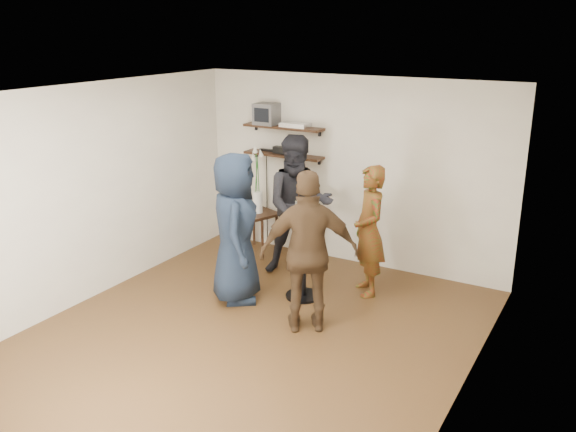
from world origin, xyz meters
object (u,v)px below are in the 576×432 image
(dvd_deck, at_px, (295,125))
(person_brown, at_px, (309,253))
(crt_monitor, at_px, (267,114))
(side_table, at_px, (258,219))
(person_plaid, at_px, (369,231))
(person_navy, at_px, (235,228))
(radio, at_px, (281,150))
(drinks_table, at_px, (303,247))
(person_dark, at_px, (299,206))

(dvd_deck, relative_size, person_brown, 0.22)
(crt_monitor, bearing_deg, side_table, -101.60)
(person_plaid, distance_m, person_navy, 1.64)
(crt_monitor, bearing_deg, dvd_deck, 0.00)
(crt_monitor, height_order, person_plaid, crt_monitor)
(crt_monitor, height_order, person_brown, crt_monitor)
(radio, distance_m, person_navy, 1.87)
(person_brown, bearing_deg, side_table, -77.11)
(drinks_table, relative_size, person_brown, 0.57)
(drinks_table, bearing_deg, radio, 129.66)
(side_table, bearing_deg, crt_monitor, 78.40)
(person_plaid, xyz_separation_m, person_navy, (-1.32, -0.96, 0.10))
(side_table, relative_size, person_brown, 0.36)
(crt_monitor, distance_m, person_brown, 2.86)
(crt_monitor, height_order, person_dark, crt_monitor)
(radio, height_order, person_brown, person_brown)
(person_dark, bearing_deg, radio, 103.12)
(radio, relative_size, person_brown, 0.12)
(person_brown, bearing_deg, person_plaid, -131.43)
(side_table, distance_m, person_navy, 1.70)
(dvd_deck, relative_size, person_dark, 0.21)
(radio, height_order, person_navy, person_navy)
(person_plaid, xyz_separation_m, person_brown, (-0.19, -1.21, 0.08))
(dvd_deck, relative_size, drinks_table, 0.39)
(dvd_deck, bearing_deg, person_plaid, -27.74)
(person_plaid, bearing_deg, drinks_table, -90.00)
(side_table, relative_size, person_dark, 0.34)
(dvd_deck, height_order, person_brown, dvd_deck)
(dvd_deck, xyz_separation_m, person_brown, (1.27, -1.98, -1.00))
(drinks_table, bearing_deg, person_navy, -147.31)
(person_navy, bearing_deg, crt_monitor, -13.39)
(side_table, bearing_deg, person_brown, -44.79)
(person_plaid, bearing_deg, crt_monitor, -151.26)
(person_brown, bearing_deg, drinks_table, -90.00)
(crt_monitor, height_order, side_table, crt_monitor)
(radio, bearing_deg, person_brown, -52.75)
(crt_monitor, xyz_separation_m, drinks_table, (1.29, -1.29, -1.35))
(person_plaid, height_order, person_brown, person_brown)
(radio, bearing_deg, drinks_table, -50.34)
(person_plaid, distance_m, person_dark, 1.10)
(person_plaid, bearing_deg, person_navy, -93.39)
(side_table, height_order, person_dark, person_dark)
(person_dark, bearing_deg, drinks_table, -90.00)
(person_plaid, relative_size, person_navy, 0.89)
(dvd_deck, xyz_separation_m, person_navy, (0.15, -1.73, -0.98))
(crt_monitor, distance_m, person_navy, 2.14)
(drinks_table, relative_size, person_plaid, 0.63)
(person_navy, bearing_deg, dvd_deck, -27.89)
(dvd_deck, distance_m, drinks_table, 1.97)
(radio, bearing_deg, person_dark, -43.98)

